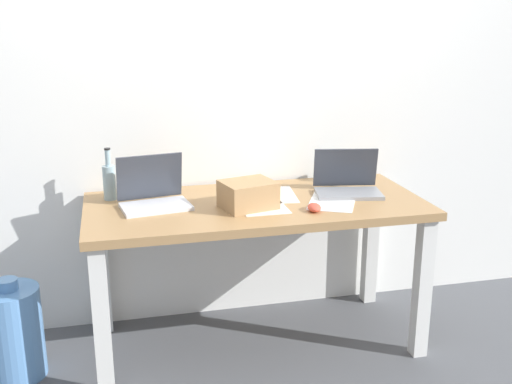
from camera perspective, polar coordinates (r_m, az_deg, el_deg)
ground_plane at (r=3.22m, az=0.00°, el=-13.69°), size 8.00×8.00×0.00m
back_wall at (r=3.22m, az=-1.79°, el=10.77°), size 5.20×0.08×2.60m
desk at (r=2.95m, az=0.00°, el=-2.89°), size 1.61×0.72×0.74m
laptop_left at (r=2.88m, az=-9.52°, el=-0.30°), size 0.34×0.27×0.23m
laptop_right at (r=3.08m, az=8.48°, el=0.76°), size 0.35×0.27×0.22m
beer_bottle at (r=3.02m, az=-13.50°, el=1.05°), size 0.06×0.06×0.25m
computer_mouse at (r=2.80m, az=5.45°, el=-1.44°), size 0.08×0.11×0.03m
cardboard_box at (r=2.82m, az=-0.74°, el=-0.25°), size 0.27×0.25×0.13m
coffee_mug at (r=3.30m, az=7.24°, el=1.80°), size 0.08×0.08×0.09m
paper_sheet_near_back at (r=3.03m, az=1.66°, el=-0.26°), size 0.24×0.32×0.00m
paper_sheet_front_right at (r=2.94m, az=7.10°, el=-0.94°), size 0.32×0.36×0.00m
paper_sheet_center at (r=2.86m, az=0.52°, el=-1.25°), size 0.21×0.30×0.00m
water_cooler_jug at (r=3.05m, az=-21.68°, el=-12.06°), size 0.27×0.27×0.48m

